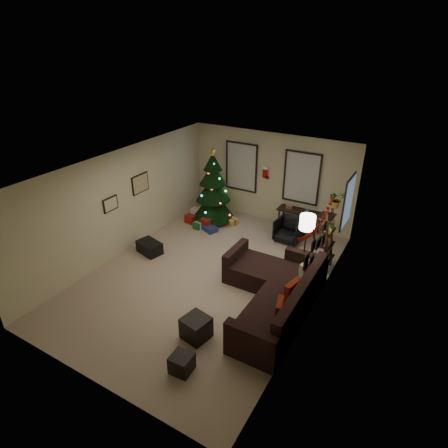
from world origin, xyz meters
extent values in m
plane|color=tan|center=(0.00, 0.00, 0.00)|extent=(7.00, 7.00, 0.00)
plane|color=white|center=(0.00, 0.00, 2.70)|extent=(7.00, 7.00, 0.00)
plane|color=beige|center=(0.00, 3.50, 1.35)|extent=(5.00, 0.00, 5.00)
plane|color=beige|center=(0.00, -3.50, 1.35)|extent=(5.00, 0.00, 5.00)
plane|color=beige|center=(-2.50, 0.00, 1.35)|extent=(0.00, 7.00, 7.00)
plane|color=beige|center=(2.50, 0.00, 1.35)|extent=(0.00, 7.00, 7.00)
cube|color=#728CB2|center=(-0.95, 3.47, 1.55)|extent=(0.94, 0.02, 1.35)
cube|color=beige|center=(-0.95, 3.47, 1.55)|extent=(0.94, 0.03, 1.35)
cube|color=#728CB2|center=(0.95, 3.47, 1.55)|extent=(0.94, 0.02, 1.35)
cube|color=beige|center=(0.95, 3.47, 1.55)|extent=(0.94, 0.03, 1.35)
cube|color=#728CB2|center=(2.47, 2.55, 1.50)|extent=(0.05, 0.27, 1.17)
cube|color=beige|center=(2.47, 2.55, 1.50)|extent=(0.05, 0.45, 1.17)
cylinder|color=black|center=(-1.43, 2.59, 0.14)|extent=(0.09, 0.09, 0.28)
cone|color=black|center=(-1.43, 2.59, 0.55)|extent=(1.25, 1.25, 0.87)
cone|color=black|center=(-1.43, 2.59, 1.06)|extent=(1.03, 1.03, 0.73)
cone|color=black|center=(-1.43, 2.59, 1.51)|extent=(0.81, 0.81, 0.64)
cone|color=black|center=(-1.43, 2.59, 1.88)|extent=(0.55, 0.55, 0.50)
cylinder|color=maroon|center=(-1.43, 2.59, 0.02)|extent=(1.01, 1.01, 0.04)
cube|color=maroon|center=(-1.95, 2.10, 0.12)|extent=(0.30, 0.22, 0.25)
cube|color=gold|center=(-0.80, 2.65, 0.09)|extent=(0.25, 0.30, 0.18)
cube|color=#14591E|center=(-1.55, 1.90, 0.10)|extent=(0.22, 0.22, 0.20)
cube|color=navy|center=(-1.15, 1.95, 0.07)|extent=(0.40, 0.30, 0.15)
cube|color=silver|center=(-2.05, 2.55, 0.14)|extent=(0.26, 0.26, 0.28)
cube|color=maroon|center=(-1.35, 2.05, 0.15)|extent=(0.28, 0.25, 0.30)
cube|color=black|center=(2.03, -0.40, 0.23)|extent=(0.99, 2.63, 0.46)
cube|color=black|center=(2.42, -0.40, 0.69)|extent=(0.20, 2.63, 0.46)
cube|color=black|center=(2.03, -1.81, 0.36)|extent=(0.99, 0.20, 0.72)
cube|color=black|center=(2.03, 1.02, 0.36)|extent=(0.99, 0.20, 0.72)
cube|color=black|center=(1.07, 0.43, 0.23)|extent=(0.93, 0.99, 0.46)
cube|color=black|center=(0.51, 0.43, 0.36)|extent=(0.18, 0.99, 0.72)
cube|color=maroon|center=(2.21, -1.02, 0.64)|extent=(0.20, 0.41, 0.40)
cube|color=maroon|center=(2.21, -0.38, 0.64)|extent=(0.20, 0.45, 0.43)
cube|color=beige|center=(2.21, 0.49, 0.63)|extent=(0.23, 0.43, 0.42)
cube|color=black|center=(0.88, -1.79, 0.22)|extent=(0.54, 0.54, 0.44)
cube|color=black|center=(1.11, -2.58, 0.17)|extent=(0.37, 0.37, 0.33)
cube|color=black|center=(1.06, 3.22, 0.64)|extent=(1.23, 0.44, 0.04)
cylinder|color=black|center=(0.52, 3.04, 0.31)|extent=(0.04, 0.04, 0.62)
cylinder|color=black|center=(0.52, 3.40, 0.31)|extent=(0.04, 0.04, 0.62)
cylinder|color=black|center=(1.61, 3.04, 0.31)|extent=(0.04, 0.04, 0.62)
cylinder|color=black|center=(1.61, 3.40, 0.31)|extent=(0.04, 0.04, 0.62)
imported|color=black|center=(1.03, 2.57, 0.33)|extent=(0.67, 0.63, 0.66)
cube|color=black|center=(2.32, 1.50, 0.81)|extent=(0.05, 0.05, 1.62)
cube|color=black|center=(2.32, 1.93, 0.81)|extent=(0.05, 0.05, 1.62)
cube|color=black|center=(2.29, 1.71, 0.32)|extent=(0.30, 0.45, 0.03)
cube|color=black|center=(2.29, 1.71, 0.68)|extent=(0.30, 0.45, 0.03)
cube|color=black|center=(2.29, 1.71, 1.04)|extent=(0.30, 0.45, 0.03)
cube|color=black|center=(2.29, 1.71, 1.40)|extent=(0.30, 0.45, 0.03)
imported|color=#4C4C4C|center=(2.30, 1.92, 1.83)|extent=(0.62, 0.62, 0.52)
cylinder|color=black|center=(1.95, 1.05, 0.02)|extent=(0.28, 0.28, 0.03)
cylinder|color=black|center=(1.95, 1.05, 0.71)|extent=(0.03, 0.03, 1.37)
cylinder|color=white|center=(1.95, 1.05, 1.47)|extent=(0.34, 0.34, 0.32)
cube|color=black|center=(-2.48, 0.67, 1.64)|extent=(0.04, 0.60, 0.50)
cube|color=tan|center=(-2.48, 0.67, 1.64)|extent=(0.01, 0.54, 0.45)
cube|color=black|center=(-2.48, -0.42, 1.48)|extent=(0.04, 0.45, 0.35)
cube|color=beige|center=(-2.48, -0.42, 1.48)|extent=(0.01, 0.41, 0.31)
cube|color=black|center=(2.48, -0.60, 1.55)|extent=(0.03, 0.22, 0.28)
cube|color=black|center=(2.48, -0.25, 1.70)|extent=(0.03, 0.18, 0.22)
cube|color=black|center=(2.48, -0.25, 1.40)|extent=(0.03, 0.20, 0.16)
cube|color=black|center=(2.48, 0.10, 1.58)|extent=(0.03, 0.26, 0.20)
cube|color=black|center=(2.48, 0.45, 1.48)|extent=(0.03, 0.18, 0.24)
cube|color=black|center=(2.48, 0.45, 1.78)|extent=(0.03, 0.16, 0.16)
cube|color=#990F0C|center=(-0.15, 3.42, 1.52)|extent=(0.14, 0.04, 0.30)
cube|color=white|center=(-0.15, 3.42, 1.67)|extent=(0.16, 0.05, 0.08)
cube|color=#990F0C|center=(-0.08, 3.42, 1.39)|extent=(0.10, 0.04, 0.08)
cube|color=#990F0C|center=(0.18, 3.53, 1.53)|extent=(0.14, 0.04, 0.30)
cube|color=white|center=(0.18, 3.53, 1.68)|extent=(0.16, 0.05, 0.08)
cube|color=#990F0C|center=(0.25, 3.53, 1.40)|extent=(0.10, 0.04, 0.08)
cube|color=black|center=(-1.88, 0.13, 0.16)|extent=(0.72, 0.57, 0.32)
camera|label=1|loc=(4.02, -6.15, 5.16)|focal=29.93mm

